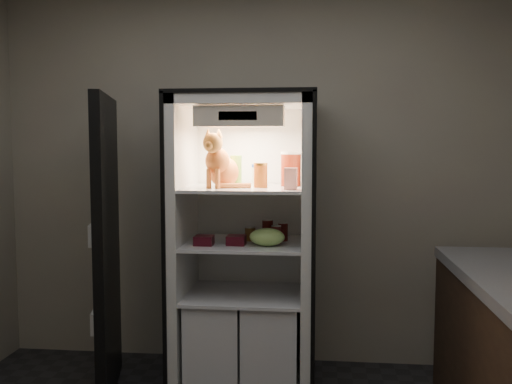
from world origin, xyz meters
The scene contains 16 objects.
room_shell centered at (0.00, 0.00, 1.62)m, with size 3.60×3.60×3.60m.
refrigerator centered at (0.00, 1.38, 0.79)m, with size 0.90×0.72×1.88m.
fridge_door centered at (-0.83, 1.13, 0.91)m, with size 0.27×0.86×1.85m.
tabby_cat centered at (-0.14, 1.27, 1.43)m, with size 0.30×0.36×0.37m.
parmesan_shaker centered at (-0.06, 1.39, 1.39)m, with size 0.08×0.08×0.20m.
mayo_tub centered at (0.08, 1.43, 1.36)m, with size 0.10×0.10×0.14m.
salsa_jar centered at (0.11, 1.28, 1.37)m, with size 0.09×0.09×0.15m.
pepper_jar centered at (0.29, 1.42, 1.40)m, with size 0.13×0.13×0.22m.
cream_carton centered at (0.30, 1.15, 1.35)m, with size 0.07×0.07×0.13m, color white.
soda_can_a centered at (0.14, 1.43, 1.01)m, with size 0.07×0.07×0.13m.
soda_can_b centered at (0.24, 1.39, 1.00)m, with size 0.06×0.06×0.12m.
soda_can_c centered at (0.20, 1.29, 1.00)m, with size 0.06×0.06×0.11m.
condiment_jar centered at (0.03, 1.37, 0.99)m, with size 0.07×0.07×0.09m.
grape_bag centered at (0.15, 1.20, 0.99)m, with size 0.22×0.16×0.11m, color #89BC58.
berry_box_left centered at (-0.23, 1.19, 0.97)m, with size 0.11×0.11×0.06m, color #4F0D1C.
berry_box_right centered at (-0.04, 1.22, 0.97)m, with size 0.11×0.11×0.06m, color #4F0D1C.
Camera 1 is at (0.46, -2.22, 1.57)m, focal length 40.00 mm.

